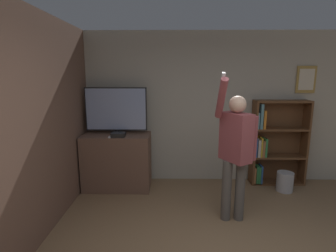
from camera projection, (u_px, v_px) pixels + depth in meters
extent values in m
cube|color=#B2AD9E|center=(204.00, 108.00, 4.75)|extent=(6.24, 0.06, 2.70)
cube|color=#AD8942|center=(306.00, 79.00, 4.58)|extent=(0.34, 0.02, 0.47)
cube|color=beige|center=(306.00, 79.00, 4.57)|extent=(0.26, 0.01, 0.36)
cube|color=brown|center=(50.00, 123.00, 3.36)|extent=(0.06, 4.44, 2.70)
cube|color=brown|center=(117.00, 161.00, 4.53)|extent=(1.13, 0.59, 0.95)
cylinder|color=black|center=(117.00, 133.00, 4.50)|extent=(0.22, 0.22, 0.03)
cylinder|color=black|center=(117.00, 131.00, 4.49)|extent=(0.06, 0.06, 0.05)
cube|color=black|center=(116.00, 109.00, 4.42)|extent=(1.04, 0.04, 0.73)
cube|color=#8C9EC6|center=(116.00, 109.00, 4.39)|extent=(1.00, 0.01, 0.69)
cube|color=black|center=(118.00, 135.00, 4.27)|extent=(0.22, 0.19, 0.07)
cube|color=white|center=(111.00, 137.00, 4.24)|extent=(0.05, 0.14, 0.02)
cube|color=brown|center=(253.00, 143.00, 4.67)|extent=(0.04, 0.28, 1.52)
cube|color=brown|center=(305.00, 143.00, 4.65)|extent=(0.04, 0.28, 1.52)
cube|color=brown|center=(276.00, 141.00, 4.79)|extent=(0.95, 0.01, 1.52)
cube|color=brown|center=(276.00, 182.00, 4.81)|extent=(0.88, 0.28, 0.04)
cube|color=brown|center=(278.00, 156.00, 4.71)|extent=(0.88, 0.28, 0.04)
cube|color=brown|center=(280.00, 129.00, 4.61)|extent=(0.88, 0.28, 0.04)
cube|color=brown|center=(282.00, 101.00, 4.52)|extent=(0.88, 0.28, 0.04)
cube|color=#99663D|center=(253.00, 174.00, 4.77)|extent=(0.03, 0.25, 0.30)
cube|color=#338447|center=(256.00, 174.00, 4.75)|extent=(0.03, 0.22, 0.33)
cube|color=#338447|center=(258.00, 174.00, 4.74)|extent=(0.04, 0.21, 0.32)
cube|color=#2D569E|center=(260.00, 174.00, 4.74)|extent=(0.03, 0.20, 0.34)
cube|color=#2D569E|center=(255.00, 146.00, 4.67)|extent=(0.02, 0.26, 0.33)
cube|color=beige|center=(258.00, 147.00, 4.65)|extent=(0.04, 0.22, 0.31)
cube|color=gold|center=(260.00, 146.00, 4.67)|extent=(0.02, 0.26, 0.35)
cube|color=#99663D|center=(262.00, 148.00, 4.67)|extent=(0.04, 0.26, 0.29)
cube|color=#338447|center=(264.00, 147.00, 4.65)|extent=(0.03, 0.22, 0.32)
cube|color=#5B8E99|center=(257.00, 120.00, 4.57)|extent=(0.03, 0.24, 0.28)
cube|color=#5B8E99|center=(260.00, 116.00, 4.55)|extent=(0.04, 0.24, 0.43)
cube|color=orange|center=(263.00, 119.00, 4.55)|extent=(0.04, 0.22, 0.32)
cylinder|color=#56514C|center=(226.00, 190.00, 3.53)|extent=(0.13, 0.13, 0.84)
cylinder|color=#56514C|center=(240.00, 190.00, 3.53)|extent=(0.13, 0.13, 0.84)
cube|color=#99474C|center=(236.00, 137.00, 3.38)|extent=(0.40, 0.46, 0.63)
sphere|color=beige|center=(238.00, 104.00, 3.30)|extent=(0.22, 0.22, 0.22)
cylinder|color=#99474C|center=(254.00, 138.00, 3.38)|extent=(0.09, 0.09, 0.58)
cylinder|color=#99474C|center=(221.00, 99.00, 3.17)|extent=(0.09, 0.41, 0.53)
cube|color=white|center=(223.00, 78.00, 3.07)|extent=(0.04, 0.09, 0.14)
cylinder|color=#B7B7BC|center=(285.00, 182.00, 4.45)|extent=(0.27, 0.27, 0.33)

